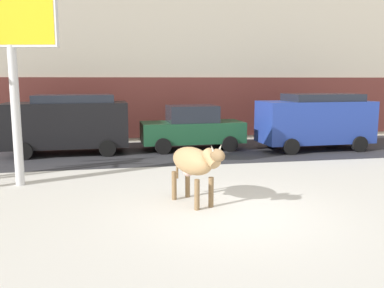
% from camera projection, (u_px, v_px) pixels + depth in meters
% --- Properties ---
extents(ground_plane, '(120.00, 120.00, 0.00)m').
position_uv_depth(ground_plane, '(235.00, 214.00, 8.95)').
color(ground_plane, silver).
extents(road_strip, '(60.00, 5.60, 0.01)m').
position_uv_depth(road_strip, '(178.00, 152.00, 16.74)').
color(road_strip, '#333338').
rests_on(road_strip, ground).
extents(building_facade, '(44.00, 6.10, 13.00)m').
position_uv_depth(building_facade, '(160.00, 10.00, 21.58)').
color(building_facade, '#BCB29E').
rests_on(building_facade, ground).
extents(cow_tan, '(1.13, 1.90, 1.54)m').
position_uv_depth(cow_tan, '(194.00, 163.00, 9.56)').
color(cow_tan, tan).
rests_on(cow_tan, ground).
extents(billboard, '(2.50, 0.75, 5.56)m').
position_uv_depth(billboard, '(10.00, 25.00, 10.77)').
color(billboard, silver).
rests_on(billboard, ground).
extents(car_black_van, '(4.66, 2.23, 2.32)m').
position_uv_depth(car_black_van, '(68.00, 122.00, 16.07)').
color(car_black_van, black).
rests_on(car_black_van, ground).
extents(car_darkgreen_sedan, '(4.25, 2.08, 1.84)m').
position_uv_depth(car_darkgreen_sedan, '(192.00, 128.00, 17.15)').
color(car_darkgreen_sedan, '#194C2D').
rests_on(car_darkgreen_sedan, ground).
extents(car_blue_van, '(4.66, 2.23, 2.32)m').
position_uv_depth(car_blue_van, '(315.00, 120.00, 17.10)').
color(car_blue_van, '#233D9E').
rests_on(car_blue_van, ground).
extents(pedestrian_near_billboard, '(0.36, 0.24, 1.73)m').
position_uv_depth(pedestrian_near_billboard, '(106.00, 124.00, 18.78)').
color(pedestrian_near_billboard, '#282833').
rests_on(pedestrian_near_billboard, ground).
extents(pedestrian_by_cars, '(0.36, 0.24, 1.73)m').
position_uv_depth(pedestrian_by_cars, '(302.00, 120.00, 20.55)').
color(pedestrian_by_cars, '#282833').
rests_on(pedestrian_by_cars, ground).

